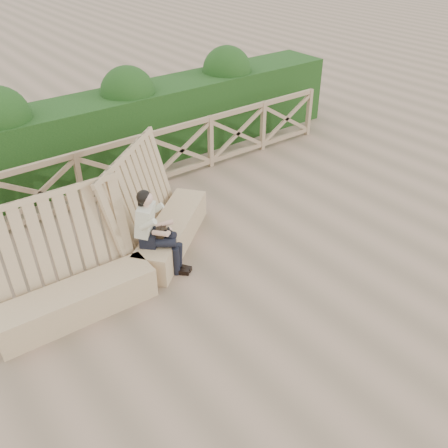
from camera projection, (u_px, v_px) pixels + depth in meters
ground at (234, 292)px, 7.09m from camera, size 60.00×60.00×0.00m
bench at (124, 253)px, 7.22m from camera, size 3.92×1.96×1.59m
woman at (154, 228)px, 7.17m from camera, size 0.71×0.76×1.33m
guardrail at (116, 170)px, 9.14m from camera, size 10.10×0.09×1.10m
hedge at (87, 139)px, 9.83m from camera, size 12.00×1.20×1.50m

